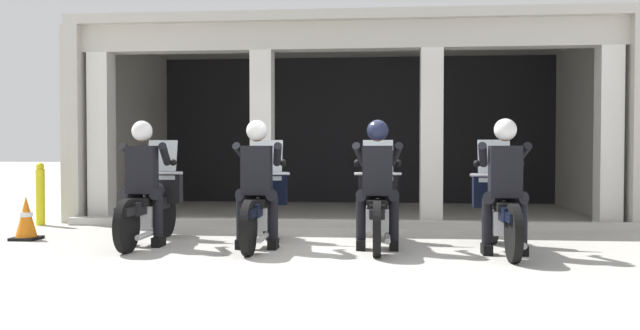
{
  "coord_description": "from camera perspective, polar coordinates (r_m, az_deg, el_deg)",
  "views": [
    {
      "loc": [
        0.79,
        -8.07,
        1.26
      ],
      "look_at": [
        0.0,
        0.23,
        1.02
      ],
      "focal_mm": 36.6,
      "sensor_mm": 36.0,
      "label": 1
    }
  ],
  "objects": [
    {
      "name": "station_building",
      "position": [
        13.01,
        2.86,
        5.55
      ],
      "size": [
        9.33,
        4.76,
        3.42
      ],
      "color": "black",
      "rests_on": "ground"
    },
    {
      "name": "motorcycle_far_right",
      "position": [
        8.17,
        15.47,
        -3.77
      ],
      "size": [
        0.62,
        2.04,
        1.35
      ],
      "rotation": [
        0.0,
        0.0,
        0.0
      ],
      "color": "black",
      "rests_on": "ground"
    },
    {
      "name": "ground_plane",
      "position": [
        11.17,
        1.35,
        -4.85
      ],
      "size": [
        80.0,
        80.0,
        0.0
      ],
      "primitive_type": "plane",
      "color": "#A8A59E"
    },
    {
      "name": "kerb_strip",
      "position": [
        10.15,
        2.1,
        -5.16
      ],
      "size": [
        8.83,
        0.24,
        0.12
      ],
      "primitive_type": "cube",
      "color": "#B7B5AD",
      "rests_on": "ground"
    },
    {
      "name": "police_officer_center_right",
      "position": [
        7.96,
        5.05,
        -0.7
      ],
      "size": [
        0.63,
        0.61,
        1.58
      ],
      "rotation": [
        0.0,
        0.0,
        -0.12
      ],
      "color": "black",
      "rests_on": "ground"
    },
    {
      "name": "police_officer_center_left",
      "position": [
        8.04,
        -5.51,
        -0.67
      ],
      "size": [
        0.63,
        0.61,
        1.58
      ],
      "rotation": [
        0.0,
        0.0,
        -0.09
      ],
      "color": "black",
      "rests_on": "ground"
    },
    {
      "name": "police_officer_far_right",
      "position": [
        7.86,
        15.85,
        -0.78
      ],
      "size": [
        0.63,
        0.61,
        1.58
      ],
      "rotation": [
        0.0,
        0.0,
        0.0
      ],
      "color": "black",
      "rests_on": "ground"
    },
    {
      "name": "motorcycle_center_left",
      "position": [
        8.35,
        -5.13,
        -3.6
      ],
      "size": [
        0.62,
        2.04,
        1.35
      ],
      "rotation": [
        0.0,
        0.0,
        -0.09
      ],
      "color": "black",
      "rests_on": "ground"
    },
    {
      "name": "police_officer_far_left",
      "position": [
        8.51,
        -15.23,
        -0.6
      ],
      "size": [
        0.63,
        0.61,
        1.58
      ],
      "rotation": [
        0.0,
        0.0,
        0.01
      ],
      "color": "black",
      "rests_on": "ground"
    },
    {
      "name": "motorcycle_far_left",
      "position": [
        8.8,
        -14.55,
        -3.38
      ],
      "size": [
        0.62,
        2.04,
        1.35
      ],
      "rotation": [
        0.0,
        0.0,
        0.01
      ],
      "color": "black",
      "rests_on": "ground"
    },
    {
      "name": "bollard_kerbside",
      "position": [
        11.33,
        -23.25,
        -2.35
      ],
      "size": [
        0.14,
        0.14,
        1.01
      ],
      "color": "yellow",
      "rests_on": "ground"
    },
    {
      "name": "motorcycle_center_right",
      "position": [
        8.27,
        5.06,
        -3.65
      ],
      "size": [
        0.62,
        2.04,
        1.35
      ],
      "rotation": [
        0.0,
        0.0,
        -0.12
      ],
      "color": "black",
      "rests_on": "ground"
    },
    {
      "name": "traffic_cone_flank",
      "position": [
        9.67,
        -24.3,
        -4.28
      ],
      "size": [
        0.34,
        0.34,
        0.59
      ],
      "color": "black",
      "rests_on": "ground"
    }
  ]
}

